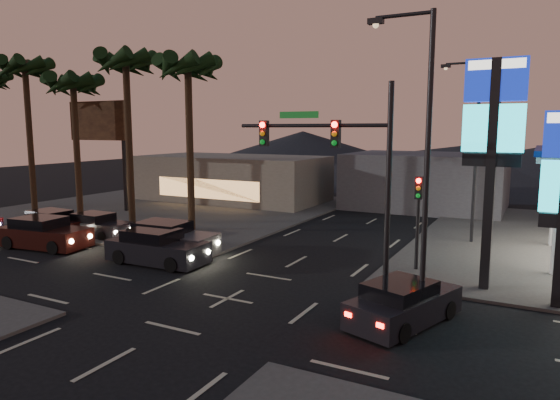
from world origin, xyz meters
The scene contains 23 objects.
ground centered at (0.00, 0.00, 0.00)m, with size 140.00×140.00×0.00m, color black.
corner_lot_nw centered at (-16.00, 16.00, 0.06)m, with size 24.00×24.00×0.12m, color #47443F.
pylon_sign_tall centered at (8.50, 5.50, 6.39)m, with size 2.20×0.35×9.00m.
traffic_signal_mast centered at (3.76, 1.99, 5.23)m, with size 6.10×0.39×8.00m.
pedestal_signal centered at (5.50, 6.98, 2.92)m, with size 0.32×0.39×4.30m.
streetlight_near centered at (6.79, 1.00, 5.72)m, with size 2.14×0.25×10.00m.
streetlight_mid centered at (6.79, 14.00, 5.72)m, with size 2.14×0.25×10.00m.
streetlight_far centered at (6.79, 28.00, 5.72)m, with size 2.14×0.25×10.00m.
palm_a centered at (-9.00, 9.50, 9.43)m, with size 4.41×4.41×10.86m.
palm_b centered at (-14.00, 9.50, 9.97)m, with size 4.41×4.41×11.46m.
palm_c centered at (-19.00, 9.50, 8.88)m, with size 4.41×4.41×10.26m.
palm_d centered at (-24.00, 9.50, 10.15)m, with size 4.41×4.41×11.66m.
billboard centered at (-20.50, 13.00, 6.33)m, with size 6.00×0.30×8.50m.
building_far_west centered at (-14.00, 22.00, 2.00)m, with size 16.00×8.00×4.00m, color #726B5B.
building_far_mid centered at (2.00, 26.00, 2.20)m, with size 12.00×9.00×4.40m, color #4C4C51.
hill_left centered at (-25.00, 60.00, 3.00)m, with size 40.00×40.00×6.00m, color black.
hill_center centered at (0.00, 60.00, 2.00)m, with size 60.00×60.00×4.00m, color black.
car_lane_a_front centered at (-5.83, 2.68, 0.75)m, with size 5.03×2.25×1.62m.
car_lane_a_mid centered at (-13.38, 2.25, 0.77)m, with size 5.23×2.63×1.65m.
car_lane_b_front centered at (-6.49, 4.24, 0.78)m, with size 5.26×2.44×1.68m.
car_lane_b_mid centered at (-12.98, 5.53, 0.66)m, with size 4.40×1.91×1.42m.
car_lane_b_rear centered at (-15.67, 4.60, 0.70)m, with size 4.74×2.20×1.51m.
suv_station centered at (6.48, 0.68, 0.68)m, with size 3.15×4.71×1.46m.
Camera 1 is at (10.21, -15.15, 6.38)m, focal length 32.00 mm.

